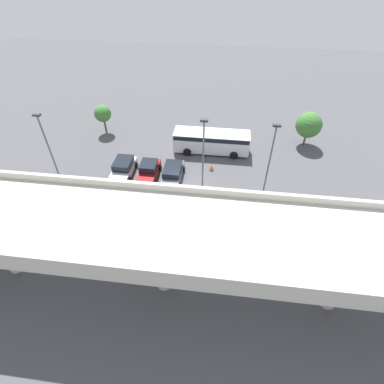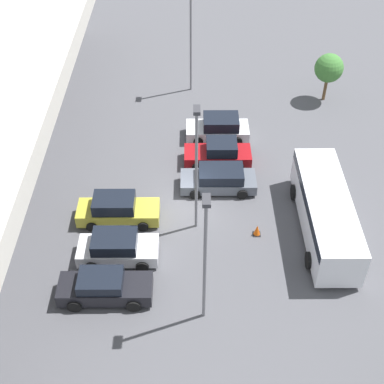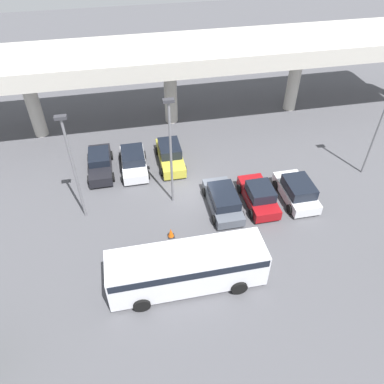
{
  "view_description": "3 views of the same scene",
  "coord_description": "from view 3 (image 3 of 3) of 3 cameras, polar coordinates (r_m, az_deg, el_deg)",
  "views": [
    {
      "loc": [
        -3.6,
        22.89,
        20.42
      ],
      "look_at": [
        -1.06,
        2.58,
        2.24
      ],
      "focal_mm": 28.0,
      "sensor_mm": 36.0,
      "label": 1
    },
    {
      "loc": [
        -23.68,
        -0.04,
        22.19
      ],
      "look_at": [
        -0.91,
        -0.16,
        1.9
      ],
      "focal_mm": 50.0,
      "sensor_mm": 36.0,
      "label": 2
    },
    {
      "loc": [
        -4.46,
        -20.44,
        18.39
      ],
      "look_at": [
        -0.41,
        -0.8,
        0.91
      ],
      "focal_mm": 35.0,
      "sensor_mm": 36.0,
      "label": 3
    }
  ],
  "objects": [
    {
      "name": "ground_plane",
      "position": [
        27.86,
        0.49,
        -0.23
      ],
      "size": [
        102.38,
        102.38,
        0.0
      ],
      "primitive_type": "plane",
      "color": "#4C4C51"
    },
    {
      "name": "highway_overpass",
      "position": [
        34.03,
        -3.48,
        19.22
      ],
      "size": [
        48.95,
        7.11,
        7.08
      ],
      "color": "#BCB7AD",
      "rests_on": "ground_plane"
    },
    {
      "name": "parked_car_0",
      "position": [
        30.48,
        -13.84,
        4.32
      ],
      "size": [
        1.99,
        4.73,
        1.55
      ],
      "rotation": [
        0.0,
        0.0,
        -1.57
      ],
      "color": "black",
      "rests_on": "ground_plane"
    },
    {
      "name": "parked_car_1",
      "position": [
        30.05,
        -8.9,
        4.64
      ],
      "size": [
        2.14,
        4.34,
        1.64
      ],
      "rotation": [
        0.0,
        0.0,
        -1.57
      ],
      "color": "silver",
      "rests_on": "ground_plane"
    },
    {
      "name": "parked_car_2",
      "position": [
        30.46,
        -3.34,
        5.68
      ],
      "size": [
        2.04,
        4.76,
        1.69
      ],
      "rotation": [
        0.0,
        0.0,
        -1.57
      ],
      "color": "gold",
      "rests_on": "ground_plane"
    },
    {
      "name": "parked_car_3",
      "position": [
        26.35,
        4.75,
        -1.2
      ],
      "size": [
        2.17,
        4.69,
        1.49
      ],
      "rotation": [
        0.0,
        0.0,
        1.57
      ],
      "color": "#515660",
      "rests_on": "ground_plane"
    },
    {
      "name": "parked_car_4",
      "position": [
        27.01,
        10.16,
        -0.52
      ],
      "size": [
        2.09,
        4.39,
        1.63
      ],
      "rotation": [
        0.0,
        0.0,
        1.57
      ],
      "color": "maroon",
      "rests_on": "ground_plane"
    },
    {
      "name": "parked_car_5",
      "position": [
        27.95,
        15.7,
        0.19
      ],
      "size": [
        2.22,
        4.35,
        1.65
      ],
      "rotation": [
        0.0,
        0.0,
        1.57
      ],
      "color": "silver",
      "rests_on": "ground_plane"
    },
    {
      "name": "shuttle_bus",
      "position": [
        21.3,
        -0.78,
        -11.27
      ],
      "size": [
        8.85,
        2.77,
        2.54
      ],
      "color": "silver",
      "rests_on": "ground_plane"
    },
    {
      "name": "lamp_post_near_aisle",
      "position": [
        24.34,
        -17.82,
        4.35
      ],
      "size": [
        0.7,
        0.35,
        7.83
      ],
      "color": "slate",
      "rests_on": "ground_plane"
    },
    {
      "name": "lamp_post_mid_lot",
      "position": [
        24.43,
        -3.29,
        6.97
      ],
      "size": [
        0.7,
        0.35,
        8.06
      ],
      "color": "slate",
      "rests_on": "ground_plane"
    },
    {
      "name": "lamp_post_by_overpass",
      "position": [
        30.46,
        26.76,
        9.48
      ],
      "size": [
        0.7,
        0.35,
        7.72
      ],
      "color": "slate",
      "rests_on": "ground_plane"
    },
    {
      "name": "traffic_cone",
      "position": [
        24.61,
        -3.24,
        -6.24
      ],
      "size": [
        0.44,
        0.44,
        0.7
      ],
      "color": "black",
      "rests_on": "ground_plane"
    }
  ]
}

